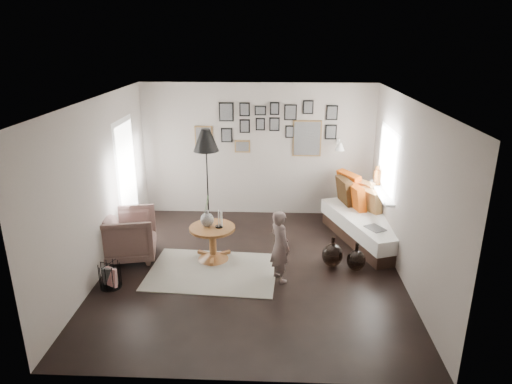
{
  "coord_description": "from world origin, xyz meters",
  "views": [
    {
      "loc": [
        0.35,
        -6.27,
        3.46
      ],
      "look_at": [
        0.05,
        0.5,
        1.1
      ],
      "focal_mm": 32.0,
      "sensor_mm": 36.0,
      "label": 1
    }
  ],
  "objects_px": {
    "floor_lamp": "(206,144)",
    "magazine_basket": "(110,275)",
    "daybed": "(368,221)",
    "demijohn_large": "(332,255)",
    "vase": "(207,217)",
    "demijohn_small": "(356,260)",
    "child": "(280,246)",
    "pedestal_table": "(213,245)",
    "armchair": "(128,235)"
  },
  "relations": [
    {
      "from": "magazine_basket",
      "to": "demijohn_small",
      "type": "relative_size",
      "value": 0.84
    },
    {
      "from": "pedestal_table",
      "to": "demijohn_small",
      "type": "bearing_deg",
      "value": -6.39
    },
    {
      "from": "daybed",
      "to": "floor_lamp",
      "type": "height_order",
      "value": "floor_lamp"
    },
    {
      "from": "pedestal_table",
      "to": "daybed",
      "type": "relative_size",
      "value": 0.32
    },
    {
      "from": "demijohn_large",
      "to": "child",
      "type": "height_order",
      "value": "child"
    },
    {
      "from": "magazine_basket",
      "to": "demijohn_small",
      "type": "distance_m",
      "value": 3.67
    },
    {
      "from": "pedestal_table",
      "to": "demijohn_small",
      "type": "xyz_separation_m",
      "value": [
        2.24,
        -0.25,
        -0.09
      ]
    },
    {
      "from": "demijohn_small",
      "to": "magazine_basket",
      "type": "bearing_deg",
      "value": -169.76
    },
    {
      "from": "magazine_basket",
      "to": "child",
      "type": "xyz_separation_m",
      "value": [
        2.43,
        0.32,
        0.37
      ]
    },
    {
      "from": "vase",
      "to": "demijohn_large",
      "type": "relative_size",
      "value": 1.05
    },
    {
      "from": "daybed",
      "to": "child",
      "type": "relative_size",
      "value": 2.05
    },
    {
      "from": "daybed",
      "to": "demijohn_large",
      "type": "xyz_separation_m",
      "value": [
        -0.74,
        -1.06,
        -0.13
      ]
    },
    {
      "from": "vase",
      "to": "magazine_basket",
      "type": "xyz_separation_m",
      "value": [
        -1.28,
        -0.92,
        -0.55
      ]
    },
    {
      "from": "floor_lamp",
      "to": "demijohn_small",
      "type": "distance_m",
      "value": 3.17
    },
    {
      "from": "demijohn_large",
      "to": "pedestal_table",
      "type": "bearing_deg",
      "value": 176.04
    },
    {
      "from": "floor_lamp",
      "to": "demijohn_small",
      "type": "xyz_separation_m",
      "value": [
        2.46,
        -1.33,
        -1.48
      ]
    },
    {
      "from": "pedestal_table",
      "to": "daybed",
      "type": "distance_m",
      "value": 2.8
    },
    {
      "from": "demijohn_large",
      "to": "child",
      "type": "relative_size",
      "value": 0.45
    },
    {
      "from": "daybed",
      "to": "child",
      "type": "distance_m",
      "value": 2.19
    },
    {
      "from": "demijohn_small",
      "to": "pedestal_table",
      "type": "bearing_deg",
      "value": 173.61
    },
    {
      "from": "demijohn_large",
      "to": "demijohn_small",
      "type": "distance_m",
      "value": 0.37
    },
    {
      "from": "vase",
      "to": "demijohn_small",
      "type": "distance_m",
      "value": 2.41
    },
    {
      "from": "daybed",
      "to": "child",
      "type": "height_order",
      "value": "child"
    },
    {
      "from": "vase",
      "to": "demijohn_large",
      "type": "bearing_deg",
      "value": -4.38
    },
    {
      "from": "demijohn_large",
      "to": "child",
      "type": "xyz_separation_m",
      "value": [
        -0.83,
        -0.45,
        0.36
      ]
    },
    {
      "from": "floor_lamp",
      "to": "magazine_basket",
      "type": "distance_m",
      "value": 2.72
    },
    {
      "from": "daybed",
      "to": "magazine_basket",
      "type": "xyz_separation_m",
      "value": [
        -4.0,
        -1.83,
        -0.14
      ]
    },
    {
      "from": "demijohn_large",
      "to": "demijohn_small",
      "type": "height_order",
      "value": "demijohn_large"
    },
    {
      "from": "magazine_basket",
      "to": "child",
      "type": "bearing_deg",
      "value": 7.44
    },
    {
      "from": "floor_lamp",
      "to": "armchair",
      "type": "bearing_deg",
      "value": -137.1
    },
    {
      "from": "armchair",
      "to": "child",
      "type": "bearing_deg",
      "value": -115.84
    },
    {
      "from": "floor_lamp",
      "to": "vase",
      "type": "bearing_deg",
      "value": -82.49
    },
    {
      "from": "daybed",
      "to": "pedestal_table",
      "type": "bearing_deg",
      "value": -179.89
    },
    {
      "from": "pedestal_table",
      "to": "floor_lamp",
      "type": "xyz_separation_m",
      "value": [
        -0.22,
        1.08,
        1.39
      ]
    },
    {
      "from": "vase",
      "to": "daybed",
      "type": "xyz_separation_m",
      "value": [
        2.72,
        0.91,
        -0.41
      ]
    },
    {
      "from": "pedestal_table",
      "to": "armchair",
      "type": "distance_m",
      "value": 1.37
    },
    {
      "from": "vase",
      "to": "armchair",
      "type": "bearing_deg",
      "value": -179.9
    },
    {
      "from": "demijohn_large",
      "to": "child",
      "type": "bearing_deg",
      "value": -151.26
    },
    {
      "from": "pedestal_table",
      "to": "child",
      "type": "relative_size",
      "value": 0.66
    },
    {
      "from": "armchair",
      "to": "floor_lamp",
      "type": "relative_size",
      "value": 0.45
    },
    {
      "from": "vase",
      "to": "demijohn_small",
      "type": "xyz_separation_m",
      "value": [
        2.32,
        -0.27,
        -0.56
      ]
    },
    {
      "from": "daybed",
      "to": "demijohn_large",
      "type": "bearing_deg",
      "value": -144.33
    },
    {
      "from": "floor_lamp",
      "to": "child",
      "type": "height_order",
      "value": "floor_lamp"
    },
    {
      "from": "vase",
      "to": "magazine_basket",
      "type": "distance_m",
      "value": 1.67
    },
    {
      "from": "child",
      "to": "vase",
      "type": "bearing_deg",
      "value": 29.97
    },
    {
      "from": "pedestal_table",
      "to": "floor_lamp",
      "type": "distance_m",
      "value": 1.77
    },
    {
      "from": "vase",
      "to": "daybed",
      "type": "bearing_deg",
      "value": 18.46
    },
    {
      "from": "daybed",
      "to": "armchair",
      "type": "height_order",
      "value": "daybed"
    },
    {
      "from": "vase",
      "to": "demijohn_large",
      "type": "distance_m",
      "value": 2.05
    },
    {
      "from": "vase",
      "to": "daybed",
      "type": "height_order",
      "value": "vase"
    }
  ]
}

